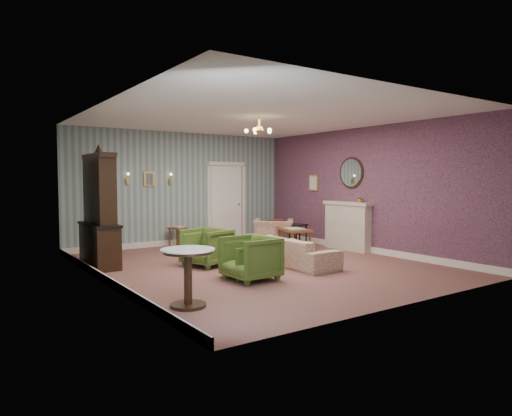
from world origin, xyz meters
TOP-DOWN VIEW (x-y plane):
  - floor at (0.00, 0.00)m, footprint 7.00×7.00m
  - ceiling at (0.00, 0.00)m, footprint 7.00×7.00m
  - wall_back at (0.00, 3.50)m, footprint 6.00×0.00m
  - wall_front at (0.00, -3.50)m, footprint 6.00×0.00m
  - wall_left at (-3.00, 0.00)m, footprint 0.00×7.00m
  - wall_right at (3.00, 0.00)m, footprint 0.00×7.00m
  - wall_right_floral at (2.98, 0.00)m, footprint 0.00×7.00m
  - door at (1.30, 3.46)m, footprint 1.12×0.12m
  - olive_chair_a at (-0.91, -1.06)m, footprint 0.78×0.83m
  - olive_chair_b at (-0.92, -0.84)m, footprint 0.62×0.66m
  - olive_chair_c at (-0.91, 0.49)m, footprint 0.94×0.98m
  - sofa_chintz at (0.54, -0.47)m, footprint 0.56×1.90m
  - wingback_chair at (1.94, 2.13)m, footprint 1.19×1.14m
  - dresser at (-2.65, 1.60)m, footprint 0.48×1.39m
  - fireplace at (2.86, 0.40)m, footprint 0.30×1.40m
  - mantel_vase at (2.84, 0.00)m, footprint 0.15×0.15m
  - oval_mirror at (2.96, 0.40)m, footprint 0.04×0.76m
  - framed_print at (2.97, 1.75)m, footprint 0.04×0.34m
  - coffee_table at (1.86, 1.21)m, footprint 0.79×1.11m
  - side_table_black at (2.25, 1.51)m, footprint 0.47×0.47m
  - pedestal_table at (-2.48, -1.93)m, footprint 0.78×0.78m
  - nesting_table at (-0.30, 3.15)m, footprint 0.43×0.49m
  - gilt_mirror_back at (-0.90, 3.46)m, footprint 0.28×0.06m
  - sconce_left at (-1.45, 3.44)m, footprint 0.16×0.12m
  - sconce_right at (-0.35, 3.44)m, footprint 0.16×0.12m
  - chandelier at (0.00, 0.00)m, footprint 0.56×0.56m
  - burgundy_cushion at (1.89, 1.98)m, footprint 0.41×0.28m

SIDE VIEW (x-z plane):
  - floor at x=0.00m, z-range 0.00..0.00m
  - coffee_table at x=1.86m, z-range 0.00..0.51m
  - nesting_table at x=-0.30m, z-range 0.00..0.53m
  - side_table_black at x=2.25m, z-range 0.00..0.56m
  - olive_chair_b at x=-0.92m, z-range 0.00..0.65m
  - sofa_chintz at x=0.54m, z-range 0.00..0.74m
  - pedestal_table at x=-2.48m, z-range 0.00..0.78m
  - olive_chair_c at x=-0.91m, z-range 0.00..0.81m
  - olive_chair_a at x=-0.91m, z-range 0.00..0.82m
  - wingback_chair at x=1.94m, z-range 0.00..0.88m
  - burgundy_cushion at x=1.89m, z-range 0.28..0.68m
  - fireplace at x=2.86m, z-range 0.00..1.16m
  - door at x=1.30m, z-range 0.00..2.16m
  - dresser at x=-2.65m, z-range 0.00..2.31m
  - mantel_vase at x=2.84m, z-range 1.16..1.31m
  - wall_back at x=0.00m, z-range -1.55..4.45m
  - wall_front at x=0.00m, z-range -1.55..4.45m
  - wall_left at x=-3.00m, z-range -2.05..4.95m
  - wall_right at x=3.00m, z-range -2.05..4.95m
  - wall_right_floral at x=2.98m, z-range -2.05..4.95m
  - framed_print at x=2.97m, z-range 1.39..1.81m
  - gilt_mirror_back at x=-0.90m, z-range 1.52..1.88m
  - sconce_left at x=-1.45m, z-range 1.55..1.85m
  - sconce_right at x=-0.35m, z-range 1.55..1.85m
  - oval_mirror at x=2.96m, z-range 1.43..2.27m
  - chandelier at x=0.00m, z-range 2.45..2.81m
  - ceiling at x=0.00m, z-range 2.90..2.90m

